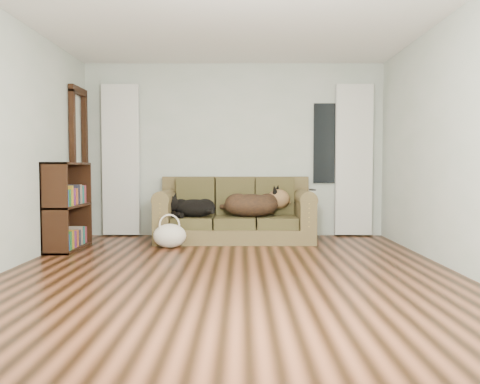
{
  "coord_description": "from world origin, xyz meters",
  "views": [
    {
      "loc": [
        0.11,
        -4.61,
        1.03
      ],
      "look_at": [
        0.09,
        1.6,
        0.71
      ],
      "focal_mm": 35.0,
      "sensor_mm": 36.0,
      "label": 1
    }
  ],
  "objects_px": {
    "sofa": "(235,209)",
    "bookshelf": "(68,210)",
    "dog_shepherd": "(254,206)",
    "dog_black_lab": "(192,207)",
    "tote_bag": "(170,235)"
  },
  "relations": [
    {
      "from": "dog_shepherd",
      "to": "tote_bag",
      "type": "bearing_deg",
      "value": 26.96
    },
    {
      "from": "bookshelf",
      "to": "dog_shepherd",
      "type": "bearing_deg",
      "value": 8.37
    },
    {
      "from": "dog_black_lab",
      "to": "bookshelf",
      "type": "xyz_separation_m",
      "value": [
        -1.51,
        -0.6,
        0.02
      ]
    },
    {
      "from": "sofa",
      "to": "bookshelf",
      "type": "distance_m",
      "value": 2.23
    },
    {
      "from": "sofa",
      "to": "dog_shepherd",
      "type": "distance_m",
      "value": 0.28
    },
    {
      "from": "dog_black_lab",
      "to": "tote_bag",
      "type": "relative_size",
      "value": 1.41
    },
    {
      "from": "dog_black_lab",
      "to": "bookshelf",
      "type": "height_order",
      "value": "bookshelf"
    },
    {
      "from": "sofa",
      "to": "dog_shepherd",
      "type": "bearing_deg",
      "value": -7.19
    },
    {
      "from": "sofa",
      "to": "tote_bag",
      "type": "relative_size",
      "value": 5.11
    },
    {
      "from": "dog_black_lab",
      "to": "tote_bag",
      "type": "distance_m",
      "value": 0.64
    },
    {
      "from": "dog_black_lab",
      "to": "tote_bag",
      "type": "xyz_separation_m",
      "value": [
        -0.23,
        -0.5,
        -0.32
      ]
    },
    {
      "from": "sofa",
      "to": "bookshelf",
      "type": "xyz_separation_m",
      "value": [
        -2.11,
        -0.7,
        0.05
      ]
    },
    {
      "from": "sofa",
      "to": "tote_bag",
      "type": "bearing_deg",
      "value": -144.11
    },
    {
      "from": "sofa",
      "to": "tote_bag",
      "type": "height_order",
      "value": "sofa"
    },
    {
      "from": "sofa",
      "to": "dog_shepherd",
      "type": "xyz_separation_m",
      "value": [
        0.27,
        -0.03,
        0.04
      ]
    }
  ]
}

